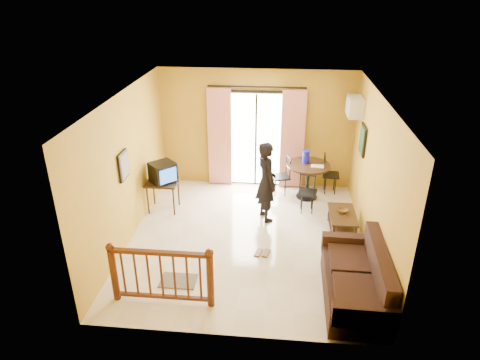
# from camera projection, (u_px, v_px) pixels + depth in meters

# --- Properties ---
(ground) EXTENTS (5.00, 5.00, 0.00)m
(ground) POSITION_uv_depth(u_px,v_px,m) (247.00, 239.00, 8.32)
(ground) COLOR beige
(ground) RESTS_ON ground
(room_shell) EXTENTS (5.00, 5.00, 5.00)m
(room_shell) POSITION_uv_depth(u_px,v_px,m) (248.00, 158.00, 7.59)
(room_shell) COLOR white
(room_shell) RESTS_ON ground
(balcony_door) EXTENTS (2.25, 0.14, 2.46)m
(balcony_door) POSITION_uv_depth(u_px,v_px,m) (256.00, 139.00, 10.00)
(balcony_door) COLOR black
(balcony_door) RESTS_ON ground
(tv_table) EXTENTS (0.67, 0.56, 0.67)m
(tv_table) POSITION_uv_depth(u_px,v_px,m) (163.00, 185.00, 9.13)
(tv_table) COLOR black
(tv_table) RESTS_ON ground
(television) EXTENTS (0.65, 0.65, 0.44)m
(television) POSITION_uv_depth(u_px,v_px,m) (163.00, 172.00, 9.00)
(television) COLOR black
(television) RESTS_ON tv_table
(picture_left) EXTENTS (0.05, 0.42, 0.52)m
(picture_left) POSITION_uv_depth(u_px,v_px,m) (124.00, 165.00, 7.67)
(picture_left) COLOR black
(picture_left) RESTS_ON room_shell
(dining_table) EXTENTS (0.98, 0.98, 0.82)m
(dining_table) POSITION_uv_depth(u_px,v_px,m) (308.00, 171.00, 9.64)
(dining_table) COLOR black
(dining_table) RESTS_ON ground
(water_jug) EXTENTS (0.16, 0.16, 0.29)m
(water_jug) POSITION_uv_depth(u_px,v_px,m) (306.00, 157.00, 9.59)
(water_jug) COLOR #1518CE
(water_jug) RESTS_ON dining_table
(serving_tray) EXTENTS (0.29, 0.19, 0.02)m
(serving_tray) POSITION_uv_depth(u_px,v_px,m) (317.00, 166.00, 9.45)
(serving_tray) COLOR #EBE6C9
(serving_tray) RESTS_ON dining_table
(dining_chairs) EXTENTS (1.62, 1.41, 0.95)m
(dining_chairs) POSITION_uv_depth(u_px,v_px,m) (305.00, 199.00, 9.83)
(dining_chairs) COLOR black
(dining_chairs) RESTS_ON ground
(air_conditioner) EXTENTS (0.31, 0.60, 0.40)m
(air_conditioner) POSITION_uv_depth(u_px,v_px,m) (355.00, 107.00, 8.96)
(air_conditioner) COLOR silver
(air_conditioner) RESTS_ON room_shell
(botanical_print) EXTENTS (0.05, 0.50, 0.60)m
(botanical_print) POSITION_uv_depth(u_px,v_px,m) (363.00, 140.00, 8.58)
(botanical_print) COLOR black
(botanical_print) RESTS_ON room_shell
(coffee_table) EXTENTS (0.51, 0.92, 0.41)m
(coffee_table) POSITION_uv_depth(u_px,v_px,m) (342.00, 220.00, 8.45)
(coffee_table) COLOR black
(coffee_table) RESTS_ON ground
(bowl) EXTENTS (0.22, 0.22, 0.07)m
(bowl) POSITION_uv_depth(u_px,v_px,m) (343.00, 211.00, 8.43)
(bowl) COLOR brown
(bowl) RESTS_ON coffee_table
(sofa) EXTENTS (0.92, 1.93, 0.92)m
(sofa) POSITION_uv_depth(u_px,v_px,m) (359.00, 282.00, 6.60)
(sofa) COLOR black
(sofa) RESTS_ON ground
(standing_person) EXTENTS (0.63, 0.73, 1.70)m
(standing_person) POSITION_uv_depth(u_px,v_px,m) (266.00, 182.00, 8.68)
(standing_person) COLOR black
(standing_person) RESTS_ON ground
(stair_balustrade) EXTENTS (1.63, 0.13, 1.04)m
(stair_balustrade) POSITION_uv_depth(u_px,v_px,m) (161.00, 272.00, 6.47)
(stair_balustrade) COLOR #471E0F
(stair_balustrade) RESTS_ON ground
(doormat) EXTENTS (0.60, 0.40, 0.02)m
(doormat) POSITION_uv_depth(u_px,v_px,m) (178.00, 281.00, 7.15)
(doormat) COLOR #60584C
(doormat) RESTS_ON ground
(sandals) EXTENTS (0.30, 0.27, 0.03)m
(sandals) POSITION_uv_depth(u_px,v_px,m) (262.00, 253.00, 7.87)
(sandals) COLOR brown
(sandals) RESTS_ON ground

